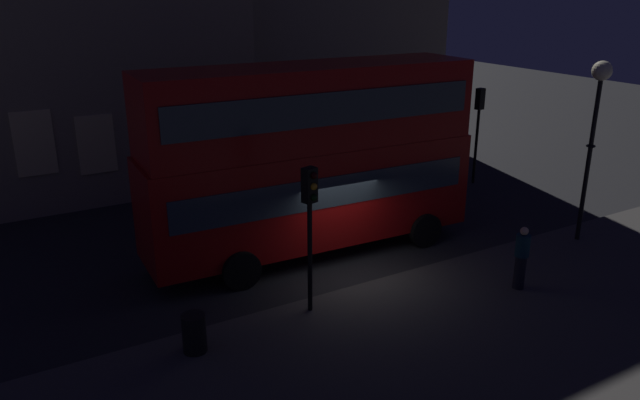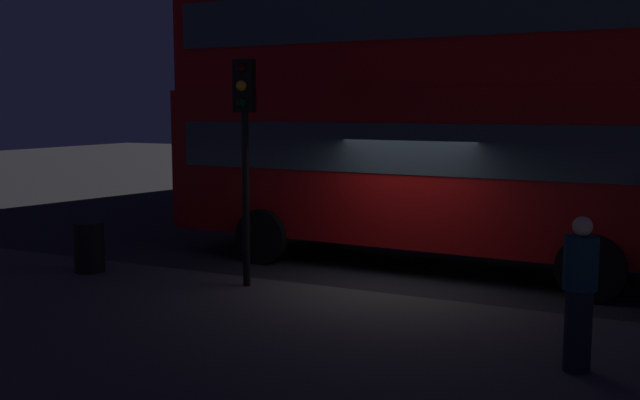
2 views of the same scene
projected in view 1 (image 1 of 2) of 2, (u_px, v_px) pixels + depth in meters
The scene contains 9 objects.
ground_plane at pixel (353, 276), 17.57m from camera, with size 80.00×80.00×0.00m, color #232326.
sidewalk_slab at pixel (498, 377), 12.95m from camera, with size 44.00×9.85×0.12m, color #423F3D.
building_plain_facade at pixel (275, 1), 30.24m from camera, with size 14.65×8.98×14.18m.
double_decker_bus at pixel (311, 153), 18.03m from camera, with size 10.23×3.04×5.75m.
traffic_light_near_kerb at pixel (310, 210), 14.61m from camera, with size 0.37×0.39×3.72m.
traffic_light_far_side at pixel (478, 116), 24.92m from camera, with size 0.35×0.38×3.96m.
street_lamp at pixel (597, 103), 18.37m from camera, with size 0.59×0.59×5.65m.
pedestrian at pixel (521, 257), 16.33m from camera, with size 0.38×0.38×1.76m.
litter_bin at pixel (194, 333), 13.62m from camera, with size 0.54×0.54×0.90m, color black.
Camera 1 is at (-8.76, -13.26, 7.86)m, focal length 34.56 mm.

